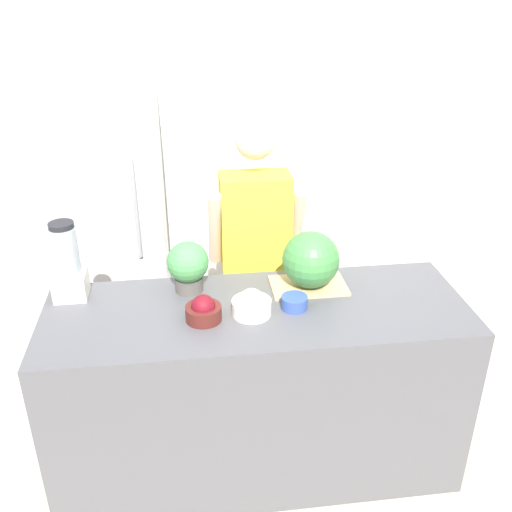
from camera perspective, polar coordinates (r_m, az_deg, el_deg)
The scene contains 11 objects.
wall_back at distance 4.01m, azimuth -3.08°, elevation 12.02°, with size 8.00×0.06×2.60m.
counter_island at distance 2.88m, azimuth 0.09°, elevation -13.15°, with size 1.94×0.69×0.93m.
refrigerator at distance 3.81m, azimuth -14.66°, elevation 3.76°, with size 0.73×0.67×1.76m.
person at distance 3.25m, azimuth -0.07°, elevation -0.24°, with size 0.52×0.26×1.63m.
cutting_board at distance 2.79m, azimuth 5.25°, elevation -2.96°, with size 0.36×0.23×0.01m.
watermelon at distance 2.71m, azimuth 5.51°, elevation -0.37°, with size 0.27×0.27×0.27m.
bowl_cherries at distance 2.51m, azimuth -5.28°, elevation -5.43°, with size 0.16×0.16×0.12m.
bowl_cream at distance 2.54m, azimuth -0.45°, elevation -4.89°, with size 0.18×0.18×0.13m.
bowl_small_blue at distance 2.60m, azimuth 3.85°, elevation -4.65°, with size 0.12×0.12×0.06m.
blender at distance 2.76m, azimuth -18.33°, elevation -0.84°, with size 0.15×0.15×0.38m.
potted_plant at distance 2.70m, azimuth -6.82°, elevation -0.91°, with size 0.20×0.20×0.25m.
Camera 1 is at (-0.29, -1.85, 2.31)m, focal length 40.00 mm.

